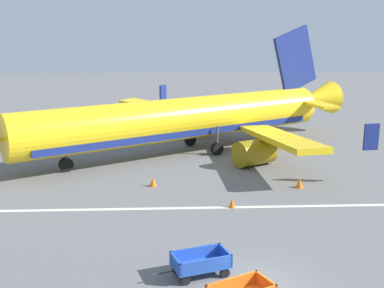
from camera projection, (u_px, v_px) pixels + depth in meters
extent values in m
plane|color=slate|center=(254.00, 287.00, 20.86)|extent=(220.00, 220.00, 0.00)
cube|color=silver|center=(228.00, 207.00, 30.22)|extent=(120.00, 0.36, 0.01)
cylinder|color=yellow|center=(180.00, 119.00, 42.86)|extent=(27.73, 18.40, 3.70)
cube|color=navy|center=(180.00, 130.00, 43.09)|extent=(25.05, 16.72, 0.56)
cone|color=yellow|center=(316.00, 99.00, 51.86)|extent=(5.66, 5.31, 3.52)
cube|color=yellow|center=(280.00, 138.00, 38.39)|extent=(4.49, 13.24, 1.35)
cube|color=navy|center=(371.00, 137.00, 34.27)|extent=(1.12, 0.36, 1.90)
cylinder|color=#856D0E|center=(254.00, 152.00, 39.32)|extent=(3.82, 3.43, 2.10)
cube|color=yellow|center=(172.00, 110.00, 52.02)|extent=(11.89, 9.98, 1.35)
cube|color=navy|center=(163.00, 93.00, 58.50)|extent=(0.83, 0.99, 1.90)
cylinder|color=#856D0E|center=(170.00, 126.00, 50.40)|extent=(3.82, 3.43, 2.10)
cube|color=navy|center=(295.00, 60.00, 49.11)|extent=(5.33, 3.34, 6.88)
cube|color=yellow|center=(318.00, 104.00, 47.55)|extent=(2.88, 5.47, 0.24)
cube|color=yellow|center=(274.00, 97.00, 52.78)|extent=(5.09, 4.79, 0.24)
cylinder|color=#4C4C51|center=(65.00, 152.00, 37.64)|extent=(0.20, 0.20, 2.04)
cylinder|color=black|center=(66.00, 165.00, 37.87)|extent=(1.18, 0.95, 1.10)
cylinder|color=#4C4C51|center=(217.00, 138.00, 42.75)|extent=(0.20, 0.20, 2.04)
cylinder|color=black|center=(217.00, 149.00, 42.99)|extent=(1.18, 0.95, 1.10)
cylinder|color=#4C4C51|center=(190.00, 129.00, 46.34)|extent=(0.20, 0.20, 2.04)
cylinder|color=black|center=(190.00, 140.00, 46.58)|extent=(1.18, 0.95, 1.10)
cube|color=orange|center=(232.00, 284.00, 19.52)|extent=(2.28, 1.20, 0.55)
cube|color=orange|center=(266.00, 284.00, 19.53)|extent=(0.71, 1.30, 0.55)
cube|color=#234CB2|center=(201.00, 265.00, 21.75)|extent=(2.81, 2.11, 0.08)
cube|color=#234CB2|center=(206.00, 265.00, 21.09)|extent=(2.40, 0.88, 0.55)
cube|color=#234CB2|center=(195.00, 253.00, 22.27)|extent=(2.40, 0.88, 0.55)
cube|color=#234CB2|center=(175.00, 263.00, 21.26)|extent=(0.54, 1.36, 0.55)
cube|color=#234CB2|center=(225.00, 255.00, 22.09)|extent=(0.54, 1.36, 0.55)
cylinder|color=#2D2D33|center=(163.00, 273.00, 21.13)|extent=(0.97, 0.39, 0.08)
cylinder|color=black|center=(185.00, 280.00, 20.97)|extent=(0.47, 0.29, 0.44)
cylinder|color=black|center=(177.00, 269.00, 21.99)|extent=(0.47, 0.29, 0.44)
cylinder|color=black|center=(225.00, 273.00, 21.62)|extent=(0.47, 0.29, 0.44)
cylinder|color=black|center=(215.00, 262.00, 22.64)|extent=(0.47, 0.29, 0.44)
cone|color=orange|center=(300.00, 183.00, 33.99)|extent=(0.52, 0.52, 0.69)
cone|color=orange|center=(153.00, 182.00, 34.31)|extent=(0.51, 0.51, 0.67)
cone|color=orange|center=(232.00, 203.00, 30.18)|extent=(0.43, 0.43, 0.57)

